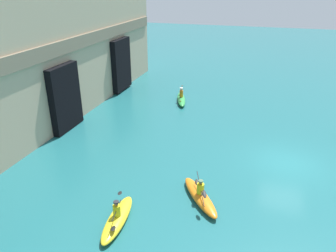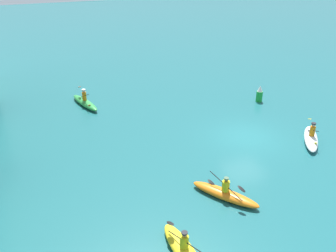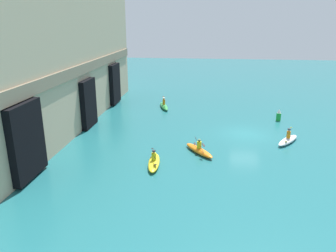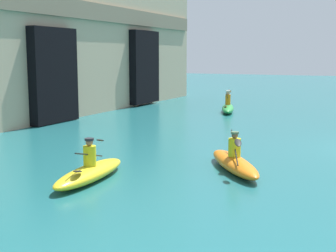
% 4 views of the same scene
% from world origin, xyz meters
% --- Properties ---
extents(ground_plane, '(120.00, 120.00, 0.00)m').
position_xyz_m(ground_plane, '(0.00, 0.00, 0.00)').
color(ground_plane, '#1E6066').
extents(cliff_bluff, '(34.40, 7.43, 14.67)m').
position_xyz_m(cliff_bluff, '(-0.09, 18.35, 7.29)').
color(cliff_bluff, tan).
rests_on(cliff_bluff, ground).
extents(kayak_orange, '(3.13, 2.56, 1.13)m').
position_xyz_m(kayak_orange, '(-4.92, 4.07, 0.25)').
color(kayak_orange, orange).
rests_on(kayak_orange, ground).
extents(kayak_white, '(3.12, 2.51, 1.23)m').
position_xyz_m(kayak_white, '(-1.80, -3.24, 0.25)').
color(kayak_white, white).
rests_on(kayak_white, ground).
extents(kayak_yellow, '(3.26, 1.04, 1.13)m').
position_xyz_m(kayak_yellow, '(-7.53, 7.16, 0.24)').
color(kayak_yellow, yellow).
rests_on(kayak_yellow, ground).
extents(kayak_green, '(3.55, 1.71, 1.25)m').
position_xyz_m(kayak_green, '(8.17, 8.53, 0.26)').
color(kayak_green, green).
rests_on(kayak_green, ground).
extents(marker_buoy, '(0.47, 0.47, 1.22)m').
position_xyz_m(marker_buoy, '(4.61, -3.70, 0.57)').
color(marker_buoy, green).
rests_on(marker_buoy, ground).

